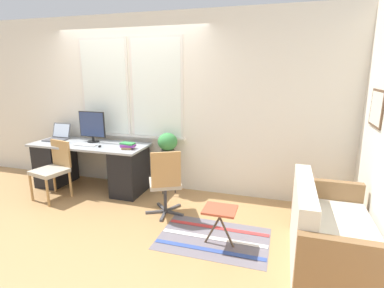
{
  "coord_description": "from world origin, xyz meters",
  "views": [
    {
      "loc": [
        2.33,
        -3.55,
        1.88
      ],
      "look_at": [
        1.18,
        0.17,
        0.91
      ],
      "focal_mm": 28.0,
      "sensor_mm": 36.0,
      "label": 1
    }
  ],
  "objects_px": {
    "keyboard": "(85,145)",
    "folding_stool": "(220,213)",
    "potted_plant": "(168,144)",
    "office_chair_swivel": "(165,182)",
    "laptop": "(58,136)",
    "monitor": "(92,126)",
    "plant_stand": "(168,162)",
    "book_stack": "(128,146)",
    "mouse": "(100,146)",
    "desk_chair_wooden": "(53,168)",
    "couch_loveseat": "(328,238)"
  },
  "relations": [
    {
      "from": "monitor",
      "to": "couch_loveseat",
      "type": "bearing_deg",
      "value": -18.78
    },
    {
      "from": "book_stack",
      "to": "mouse",
      "type": "bearing_deg",
      "value": -173.37
    },
    {
      "from": "laptop",
      "to": "monitor",
      "type": "height_order",
      "value": "monitor"
    },
    {
      "from": "monitor",
      "to": "book_stack",
      "type": "height_order",
      "value": "monitor"
    },
    {
      "from": "monitor",
      "to": "couch_loveseat",
      "type": "xyz_separation_m",
      "value": [
        3.42,
        -1.16,
        -0.7
      ]
    },
    {
      "from": "laptop",
      "to": "book_stack",
      "type": "distance_m",
      "value": 1.42
    },
    {
      "from": "keyboard",
      "to": "desk_chair_wooden",
      "type": "relative_size",
      "value": 0.42
    },
    {
      "from": "potted_plant",
      "to": "keyboard",
      "type": "bearing_deg",
      "value": -165.98
    },
    {
      "from": "laptop",
      "to": "monitor",
      "type": "bearing_deg",
      "value": 3.66
    },
    {
      "from": "monitor",
      "to": "potted_plant",
      "type": "xyz_separation_m",
      "value": [
        1.27,
        0.06,
        -0.22
      ]
    },
    {
      "from": "laptop",
      "to": "mouse",
      "type": "relative_size",
      "value": 5.26
    },
    {
      "from": "potted_plant",
      "to": "folding_stool",
      "type": "height_order",
      "value": "potted_plant"
    },
    {
      "from": "laptop",
      "to": "book_stack",
      "type": "xyz_separation_m",
      "value": [
        1.41,
        -0.18,
        -0.01
      ]
    },
    {
      "from": "laptop",
      "to": "book_stack",
      "type": "relative_size",
      "value": 1.46
    },
    {
      "from": "monitor",
      "to": "plant_stand",
      "type": "bearing_deg",
      "value": 2.76
    },
    {
      "from": "office_chair_swivel",
      "to": "desk_chair_wooden",
      "type": "bearing_deg",
      "value": -28.58
    },
    {
      "from": "keyboard",
      "to": "mouse",
      "type": "distance_m",
      "value": 0.27
    },
    {
      "from": "laptop",
      "to": "mouse",
      "type": "height_order",
      "value": "laptop"
    },
    {
      "from": "folding_stool",
      "to": "couch_loveseat",
      "type": "bearing_deg",
      "value": -1.44
    },
    {
      "from": "keyboard",
      "to": "book_stack",
      "type": "relative_size",
      "value": 1.54
    },
    {
      "from": "laptop",
      "to": "potted_plant",
      "type": "relative_size",
      "value": 0.86
    },
    {
      "from": "keyboard",
      "to": "potted_plant",
      "type": "xyz_separation_m",
      "value": [
        1.24,
        0.31,
        0.03
      ]
    },
    {
      "from": "laptop",
      "to": "monitor",
      "type": "relative_size",
      "value": 0.68
    },
    {
      "from": "office_chair_swivel",
      "to": "folding_stool",
      "type": "distance_m",
      "value": 0.96
    },
    {
      "from": "office_chair_swivel",
      "to": "laptop",
      "type": "bearing_deg",
      "value": -43.13
    },
    {
      "from": "potted_plant",
      "to": "folding_stool",
      "type": "bearing_deg",
      "value": -48.15
    },
    {
      "from": "laptop",
      "to": "office_chair_swivel",
      "type": "height_order",
      "value": "laptop"
    },
    {
      "from": "laptop",
      "to": "keyboard",
      "type": "relative_size",
      "value": 0.95
    },
    {
      "from": "office_chair_swivel",
      "to": "plant_stand",
      "type": "bearing_deg",
      "value": -98.34
    },
    {
      "from": "keyboard",
      "to": "desk_chair_wooden",
      "type": "xyz_separation_m",
      "value": [
        -0.32,
        -0.37,
        -0.28
      ]
    },
    {
      "from": "monitor",
      "to": "laptop",
      "type": "bearing_deg",
      "value": -176.34
    },
    {
      "from": "keyboard",
      "to": "folding_stool",
      "type": "xyz_separation_m",
      "value": [
        2.31,
        -0.89,
        -0.36
      ]
    },
    {
      "from": "monitor",
      "to": "folding_stool",
      "type": "relative_size",
      "value": 1.12
    },
    {
      "from": "plant_stand",
      "to": "folding_stool",
      "type": "height_order",
      "value": "plant_stand"
    },
    {
      "from": "book_stack",
      "to": "potted_plant",
      "type": "bearing_deg",
      "value": 28.39
    },
    {
      "from": "monitor",
      "to": "couch_loveseat",
      "type": "height_order",
      "value": "monitor"
    },
    {
      "from": "book_stack",
      "to": "desk_chair_wooden",
      "type": "xyz_separation_m",
      "value": [
        -1.04,
        -0.4,
        -0.32
      ]
    },
    {
      "from": "monitor",
      "to": "keyboard",
      "type": "bearing_deg",
      "value": -83.28
    },
    {
      "from": "desk_chair_wooden",
      "to": "plant_stand",
      "type": "xyz_separation_m",
      "value": [
        1.56,
        0.68,
        0.04
      ]
    },
    {
      "from": "desk_chair_wooden",
      "to": "office_chair_swivel",
      "type": "distance_m",
      "value": 1.81
    },
    {
      "from": "office_chair_swivel",
      "to": "plant_stand",
      "type": "relative_size",
      "value": 1.61
    },
    {
      "from": "laptop",
      "to": "couch_loveseat",
      "type": "relative_size",
      "value": 0.24
    },
    {
      "from": "book_stack",
      "to": "monitor",
      "type": "bearing_deg",
      "value": 163.67
    },
    {
      "from": "office_chair_swivel",
      "to": "plant_stand",
      "type": "xyz_separation_m",
      "value": [
        -0.25,
        0.72,
        0.03
      ]
    },
    {
      "from": "potted_plant",
      "to": "monitor",
      "type": "bearing_deg",
      "value": -177.24
    },
    {
      "from": "folding_stool",
      "to": "potted_plant",
      "type": "bearing_deg",
      "value": 131.85
    },
    {
      "from": "keyboard",
      "to": "folding_stool",
      "type": "bearing_deg",
      "value": -21.0
    },
    {
      "from": "office_chair_swivel",
      "to": "plant_stand",
      "type": "height_order",
      "value": "office_chair_swivel"
    },
    {
      "from": "keyboard",
      "to": "folding_stool",
      "type": "height_order",
      "value": "keyboard"
    },
    {
      "from": "couch_loveseat",
      "to": "folding_stool",
      "type": "distance_m",
      "value": 1.08
    }
  ]
}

